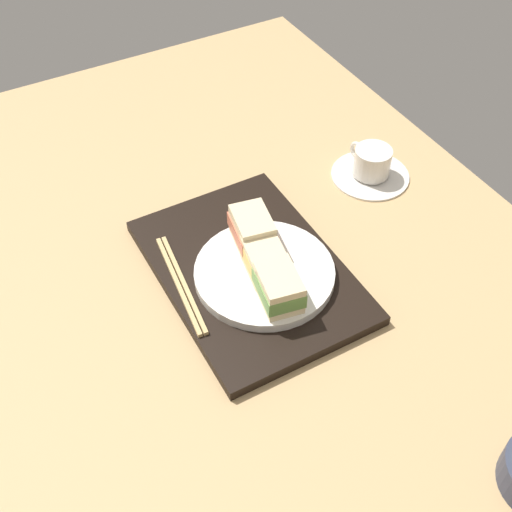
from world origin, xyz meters
The scene contains 8 objects.
ground_plane centered at (0.00, 0.00, -1.50)cm, with size 140.00×100.00×3.00cm, color tan.
serving_tray centered at (3.85, 0.42, 0.96)cm, with size 39.07×27.52×1.92cm, color black.
sandwich_plate centered at (6.81, 1.08, 2.72)cm, with size 22.49×22.49×1.60cm, color white.
sandwich_near centered at (0.62, 2.31, 6.41)cm, with size 9.25×7.49×5.80cm.
sandwich_middle centered at (6.81, 1.08, 5.93)cm, with size 9.23×7.19×4.83cm.
sandwich_far centered at (13.00, -0.16, 6.16)cm, with size 9.01×7.29×5.29cm.
chopsticks_pair centered at (2.06, -11.44, 2.27)cm, with size 21.59×4.07×0.70cm.
coffee_cup centered at (-7.16, 32.14, 2.38)cm, with size 14.84×14.84×6.13cm.
Camera 1 is at (67.11, -33.95, 80.94)cm, focal length 46.11 mm.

